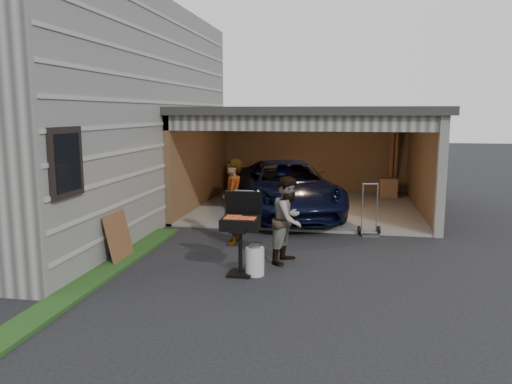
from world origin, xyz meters
TOP-DOWN VIEW (x-y plane):
  - ground at (0.00, 0.00)m, footprint 80.00×80.00m
  - house at (-6.00, 4.00)m, footprint 7.00×11.00m
  - groundcover_strip at (-2.25, -1.00)m, footprint 0.50×8.00m
  - garage at (0.76, 6.79)m, footprint 6.80×6.30m
  - minivan at (0.25, 5.27)m, footprint 3.77×5.57m
  - woman at (-0.50, 2.20)m, footprint 0.51×0.71m
  - man at (0.80, 1.12)m, footprint 0.82×0.93m
  - bbq_grill at (0.08, 0.24)m, footprint 0.64×0.56m
  - propane_tank at (0.33, 0.24)m, footprint 0.36×0.36m
  - plywood_panel at (-2.34, 0.62)m, footprint 0.23×0.83m
  - hand_truck at (2.39, 3.48)m, footprint 0.52×0.42m

SIDE VIEW (x-z plane):
  - ground at x=0.00m, z-range 0.00..0.00m
  - groundcover_strip at x=-2.25m, z-range 0.00..0.06m
  - hand_truck at x=2.39m, z-range -0.37..0.83m
  - propane_tank at x=0.33m, z-range 0.00..0.49m
  - plywood_panel at x=-2.34m, z-range 0.00..0.91m
  - minivan at x=0.25m, z-range 0.00..1.42m
  - man at x=0.80m, z-range 0.00..1.61m
  - bbq_grill at x=0.08m, z-range 0.14..1.56m
  - woman at x=-0.50m, z-range 0.00..1.81m
  - garage at x=0.76m, z-range 0.42..3.32m
  - house at x=-6.00m, z-range 0.00..5.50m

